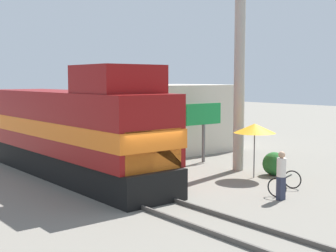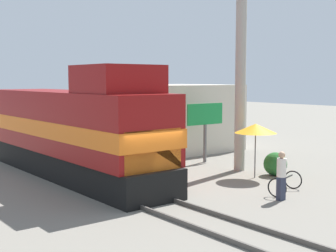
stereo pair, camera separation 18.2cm
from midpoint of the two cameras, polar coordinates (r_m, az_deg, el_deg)
name	(u,v)px [view 2 (the right image)]	position (r m, az deg, el deg)	size (l,w,h in m)	color
ground_plane	(140,200)	(17.09, -3.12, -8.95)	(120.00, 120.00, 0.00)	slate
rail_near	(123,201)	(16.69, -5.17, -9.06)	(0.08, 38.50, 0.15)	#4C4742
rail_far	(156,195)	(17.49, -1.18, -8.35)	(0.08, 38.50, 0.15)	#4C4742
locomotive	(76,131)	(20.83, -10.87, -0.61)	(2.88, 12.67, 4.86)	black
utility_pole	(241,71)	(22.30, 9.08, 6.66)	(1.80, 0.50, 9.37)	#9E998E
vendor_umbrella	(256,128)	(20.78, 10.88, -0.30)	(1.83, 1.83, 2.40)	#4C4C4C
billboard_sign	(205,118)	(24.40, 4.76, 1.04)	(2.42, 0.12, 3.08)	#595959
shrub_cluster	(275,164)	(21.69, 13.18, -4.53)	(1.06, 1.06, 1.06)	#236028
person_bystander	(281,174)	(17.29, 13.95, -5.67)	(0.34, 0.34, 1.77)	#2D3347
bicycle	(285,183)	(18.50, 14.39, -6.79)	(1.86, 1.21, 0.73)	black
building_block_distant	(166,117)	(28.75, -0.06, 1.06)	(7.59, 6.30, 4.01)	beige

